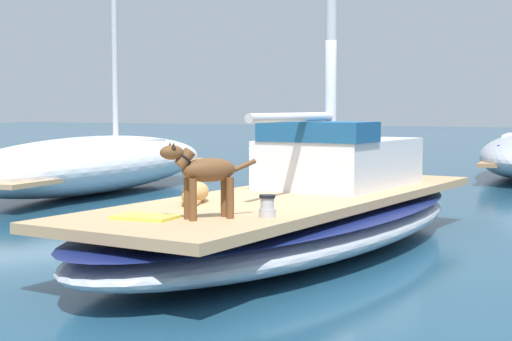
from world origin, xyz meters
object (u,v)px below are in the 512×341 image
object	(u,v)px
dog_tan	(195,193)
deck_towel	(145,217)
moored_boat_port_side	(94,163)
dog_brown	(204,173)
deck_winch	(267,207)
sailboat_main	(295,222)

from	to	relation	value
dog_tan	deck_towel	bearing A→B (deg)	-79.66
moored_boat_port_side	dog_brown	bearing A→B (deg)	-44.89
moored_boat_port_side	dog_tan	bearing A→B (deg)	-43.33
deck_winch	moored_boat_port_side	size ratio (longest dim) A/B	0.03
dog_brown	moored_boat_port_side	bearing A→B (deg)	135.11
sailboat_main	dog_tan	size ratio (longest dim) A/B	8.03
dog_tan	moored_boat_port_side	world-z (taller)	moored_boat_port_side
deck_winch	deck_towel	world-z (taller)	deck_winch
deck_winch	moored_boat_port_side	world-z (taller)	moored_boat_port_side
dog_brown	moored_boat_port_side	xyz separation A→B (m)	(-6.25, 6.23, -0.50)
dog_brown	moored_boat_port_side	world-z (taller)	moored_boat_port_side
dog_brown	deck_towel	xyz separation A→B (m)	(-0.50, -0.22, -0.41)
deck_towel	moored_boat_port_side	xyz separation A→B (m)	(-5.76, 6.45, -0.09)
sailboat_main	moored_boat_port_side	xyz separation A→B (m)	(-6.14, 3.99, 0.25)
sailboat_main	dog_brown	world-z (taller)	dog_brown
sailboat_main	dog_brown	distance (m)	2.36
sailboat_main	moored_boat_port_side	bearing A→B (deg)	146.99
dog_tan	dog_brown	bearing A→B (deg)	-54.48
deck_winch	deck_towel	bearing A→B (deg)	-148.38
deck_winch	deck_towel	distance (m)	1.12
sailboat_main	deck_winch	world-z (taller)	deck_winch
deck_towel	sailboat_main	bearing A→B (deg)	81.08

